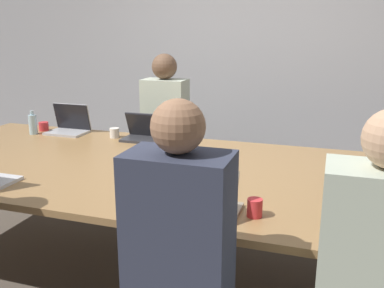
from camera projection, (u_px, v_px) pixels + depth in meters
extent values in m
plane|color=brown|center=(177.00, 272.00, 3.01)|extent=(24.00, 24.00, 0.00)
cube|color=#ADADB2|center=(241.00, 54.00, 4.47)|extent=(12.00, 0.06, 2.80)
cube|color=#9E7547|center=(176.00, 172.00, 2.82)|extent=(4.08, 1.65, 0.04)
cylinder|color=#4C4C51|center=(17.00, 169.00, 4.07)|extent=(0.08, 0.08, 0.72)
cube|color=#B7B7BC|center=(67.00, 133.00, 3.75)|extent=(0.34, 0.23, 0.02)
cube|color=#B7B7BC|center=(72.00, 116.00, 3.82)|extent=(0.34, 0.06, 0.23)
cube|color=black|center=(72.00, 117.00, 3.81)|extent=(0.34, 0.06, 0.23)
cylinder|color=red|center=(44.00, 126.00, 3.86)|extent=(0.09, 0.09, 0.08)
cylinder|color=#ADD1E0|center=(33.00, 125.00, 3.73)|extent=(0.07, 0.07, 0.17)
cylinder|color=#ADD1E0|center=(32.00, 113.00, 3.70)|extent=(0.03, 0.03, 0.04)
cube|color=gray|center=(210.00, 209.00, 2.16)|extent=(0.31, 0.23, 0.02)
cube|color=gray|center=(205.00, 192.00, 2.05)|extent=(0.31, 0.10, 0.22)
cube|color=silver|center=(206.00, 192.00, 2.06)|extent=(0.31, 0.10, 0.22)
cube|color=#33384C|center=(179.00, 248.00, 1.65)|extent=(0.40, 0.24, 0.76)
sphere|color=#9E7051|center=(178.00, 126.00, 1.53)|extent=(0.20, 0.20, 0.20)
cylinder|color=red|center=(255.00, 208.00, 2.08)|extent=(0.08, 0.08, 0.09)
cube|color=#B7B7BC|center=(372.00, 226.00, 1.97)|extent=(0.36, 0.23, 0.02)
cube|color=#B7B7BC|center=(376.00, 211.00, 1.84)|extent=(0.36, 0.04, 0.23)
cube|color=black|center=(376.00, 210.00, 1.85)|extent=(0.36, 0.04, 0.23)
cube|color=beige|center=(377.00, 273.00, 1.48)|extent=(0.40, 0.24, 0.76)
cube|color=#333338|center=(144.00, 140.00, 3.51)|extent=(0.35, 0.21, 0.02)
cube|color=#333338|center=(147.00, 125.00, 3.55)|extent=(0.36, 0.09, 0.20)
cube|color=black|center=(147.00, 125.00, 3.55)|extent=(0.35, 0.09, 0.20)
cube|color=#2D2D38|center=(166.00, 182.00, 4.12)|extent=(0.32, 0.24, 0.45)
cube|color=beige|center=(165.00, 121.00, 3.97)|extent=(0.40, 0.24, 0.76)
sphere|color=brown|center=(164.00, 67.00, 3.84)|extent=(0.23, 0.23, 0.23)
cylinder|color=white|center=(114.00, 133.00, 3.61)|extent=(0.08, 0.08, 0.08)
cube|color=black|center=(194.00, 181.00, 2.51)|extent=(0.07, 0.16, 0.05)
cube|color=#2D4C8C|center=(145.00, 173.00, 2.69)|extent=(0.28, 0.24, 0.02)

